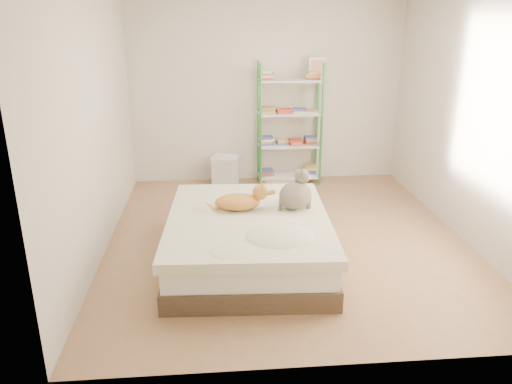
{
  "coord_description": "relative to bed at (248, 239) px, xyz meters",
  "views": [
    {
      "loc": [
        -0.76,
        -4.9,
        2.31
      ],
      "look_at": [
        -0.35,
        -0.22,
        0.62
      ],
      "focal_mm": 35.0,
      "sensor_mm": 36.0,
      "label": 1
    }
  ],
  "objects": [
    {
      "name": "orange_cat",
      "position": [
        -0.09,
        0.17,
        0.35
      ],
      "size": [
        0.52,
        0.28,
        0.21
      ],
      "primitive_type": null,
      "rotation": [
        0.0,
        0.0,
        0.0
      ],
      "color": "#E79242",
      "rests_on": "bed"
    },
    {
      "name": "grey_cat",
      "position": [
        0.47,
        0.15,
        0.45
      ],
      "size": [
        0.44,
        0.4,
        0.41
      ],
      "primitive_type": null,
      "rotation": [
        0.0,
        0.0,
        1.92
      ],
      "color": "gray",
      "rests_on": "bed"
    },
    {
      "name": "cardboard_box",
      "position": [
        0.54,
        1.27,
        -0.07
      ],
      "size": [
        0.54,
        0.53,
        0.4
      ],
      "rotation": [
        0.0,
        0.0,
        -0.14
      ],
      "color": "tan",
      "rests_on": "ground"
    },
    {
      "name": "bed",
      "position": [
        0.0,
        0.0,
        0.0
      ],
      "size": [
        1.62,
        1.98,
        0.48
      ],
      "rotation": [
        0.0,
        0.0,
        -0.05
      ],
      "color": "brown",
      "rests_on": "ground"
    },
    {
      "name": "shelf_unit",
      "position": [
        0.76,
        2.4,
        0.58
      ],
      "size": [
        0.92,
        0.36,
        1.74
      ],
      "color": "green",
      "rests_on": "ground"
    },
    {
      "name": "room",
      "position": [
        0.45,
        0.52,
        1.06
      ],
      "size": [
        3.81,
        4.21,
        2.61
      ],
      "color": "#AD7B58",
      "rests_on": "ground"
    },
    {
      "name": "white_bin",
      "position": [
        -0.16,
        2.37,
        -0.03
      ],
      "size": [
        0.43,
        0.41,
        0.41
      ],
      "rotation": [
        0.0,
        0.0,
        -0.31
      ],
      "color": "silver",
      "rests_on": "ground"
    }
  ]
}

